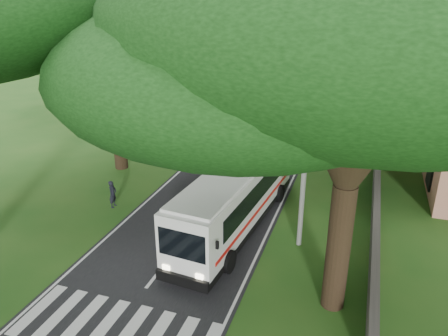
{
  "coord_description": "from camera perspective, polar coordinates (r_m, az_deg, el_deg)",
  "views": [
    {
      "loc": [
        7.87,
        -12.68,
        11.65
      ],
      "look_at": [
        0.56,
        9.13,
        2.2
      ],
      "focal_mm": 35.0,
      "sensor_mm": 36.0,
      "label": 1
    }
  ],
  "objects": [
    {
      "name": "pole_mid",
      "position": [
        39.46,
        15.01,
        10.69
      ],
      "size": [
        1.6,
        0.24,
        8.0
      ],
      "color": "gray",
      "rests_on": "ground"
    },
    {
      "name": "coach_bus",
      "position": [
        22.55,
        1.72,
        -3.43
      ],
      "size": [
        3.54,
        11.85,
        3.44
      ],
      "rotation": [
        0.0,
        0.0,
        -0.09
      ],
      "color": "white",
      "rests_on": "ground"
    },
    {
      "name": "road",
      "position": [
        40.21,
        6.47,
        5.37
      ],
      "size": [
        8.0,
        120.0,
        0.04
      ],
      "primitive_type": "cube",
      "color": "black",
      "rests_on": "ground"
    },
    {
      "name": "ground",
      "position": [
        18.93,
        -10.89,
        -16.12
      ],
      "size": [
        140.0,
        140.0,
        0.0
      ],
      "primitive_type": "plane",
      "color": "#1E4D16",
      "rests_on": "ground"
    },
    {
      "name": "pole_far",
      "position": [
        59.2,
        16.61,
        14.21
      ],
      "size": [
        1.6,
        0.24,
        8.0
      ],
      "color": "gray",
      "rests_on": "ground"
    },
    {
      "name": "crosswalk",
      "position": [
        17.66,
        -14.19,
        -19.79
      ],
      "size": [
        8.0,
        3.0,
        0.01
      ],
      "primitive_type": "cube",
      "color": "silver",
      "rests_on": "ground"
    },
    {
      "name": "tree_r_near",
      "position": [
        14.73,
        17.8,
        16.79
      ],
      "size": [
        16.32,
        16.32,
        14.0
      ],
      "color": "black",
      "rests_on": "ground"
    },
    {
      "name": "pole_near",
      "position": [
        20.26,
        10.49,
        0.3
      ],
      "size": [
        1.6,
        0.24,
        8.0
      ],
      "color": "gray",
      "rests_on": "ground"
    },
    {
      "name": "distant_car_c",
      "position": [
        69.03,
        14.47,
        12.57
      ],
      "size": [
        2.42,
        5.1,
        1.44
      ],
      "primitive_type": "imported",
      "rotation": [
        0.0,
        0.0,
        3.23
      ],
      "color": "maroon",
      "rests_on": "road"
    },
    {
      "name": "distant_car_b",
      "position": [
        65.05,
        10.58,
        12.23
      ],
      "size": [
        1.67,
        3.81,
        1.22
      ],
      "primitive_type": "imported",
      "rotation": [
        0.0,
        0.0,
        0.11
      ],
      "color": "navy",
      "rests_on": "road"
    },
    {
      "name": "distant_car_a",
      "position": [
        48.08,
        5.69,
        9.09
      ],
      "size": [
        1.99,
        4.17,
        1.37
      ],
      "primitive_type": "imported",
      "rotation": [
        0.0,
        0.0,
        3.05
      ],
      "color": "#A6A7AB",
      "rests_on": "road"
    },
    {
      "name": "property_wall",
      "position": [
        38.32,
        19.45,
        4.28
      ],
      "size": [
        0.35,
        50.0,
        1.2
      ],
      "primitive_type": "cube",
      "color": "#383533",
      "rests_on": "ground"
    },
    {
      "name": "pedestrian",
      "position": [
        25.76,
        -14.33,
        -3.31
      ],
      "size": [
        0.43,
        0.62,
        1.61
      ],
      "primitive_type": "imported",
      "rotation": [
        0.0,
        0.0,
        1.65
      ],
      "color": "black",
      "rests_on": "ground"
    }
  ]
}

